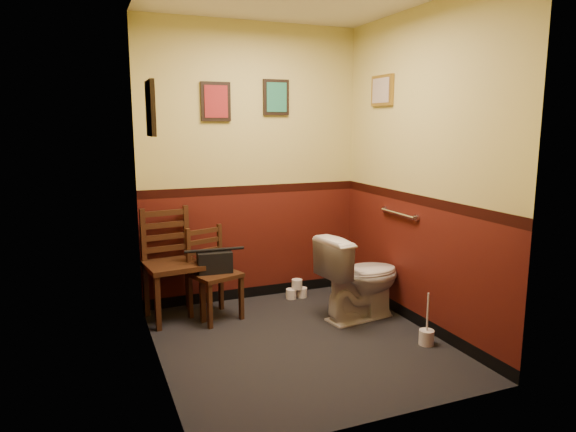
# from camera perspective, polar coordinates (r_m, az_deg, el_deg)

# --- Properties ---
(floor) EXTENTS (2.20, 2.40, 0.00)m
(floor) POSITION_cam_1_polar(r_m,az_deg,el_deg) (4.28, 1.29, -13.85)
(floor) COLOR black
(floor) RESTS_ON ground
(wall_back) EXTENTS (2.20, 0.00, 2.70)m
(wall_back) POSITION_cam_1_polar(r_m,az_deg,el_deg) (5.05, -4.05, 5.68)
(wall_back) COLOR #48140D
(wall_back) RESTS_ON ground
(wall_front) EXTENTS (2.20, 0.00, 2.70)m
(wall_front) POSITION_cam_1_polar(r_m,az_deg,el_deg) (2.88, 10.85, 2.13)
(wall_front) COLOR #48140D
(wall_front) RESTS_ON ground
(wall_left) EXTENTS (0.00, 2.40, 2.70)m
(wall_left) POSITION_cam_1_polar(r_m,az_deg,el_deg) (3.64, -14.77, 3.64)
(wall_left) COLOR #48140D
(wall_left) RESTS_ON ground
(wall_right) EXTENTS (0.00, 2.40, 2.70)m
(wall_right) POSITION_cam_1_polar(r_m,az_deg,el_deg) (4.48, 14.44, 4.81)
(wall_right) COLOR #48140D
(wall_right) RESTS_ON ground
(grab_bar) EXTENTS (0.05, 0.56, 0.06)m
(grab_bar) POSITION_cam_1_polar(r_m,az_deg,el_deg) (4.72, 12.14, 0.26)
(grab_bar) COLOR silver
(grab_bar) RESTS_ON wall_right
(framed_print_back_a) EXTENTS (0.28, 0.04, 0.36)m
(framed_print_back_a) POSITION_cam_1_polar(r_m,az_deg,el_deg) (4.93, -8.03, 12.48)
(framed_print_back_a) COLOR black
(framed_print_back_a) RESTS_ON wall_back
(framed_print_back_b) EXTENTS (0.26, 0.04, 0.34)m
(framed_print_back_b) POSITION_cam_1_polar(r_m,az_deg,el_deg) (5.11, -1.33, 13.05)
(framed_print_back_b) COLOR black
(framed_print_back_b) RESTS_ON wall_back
(framed_print_left) EXTENTS (0.04, 0.30, 0.38)m
(framed_print_left) POSITION_cam_1_polar(r_m,az_deg,el_deg) (3.73, -15.01, 11.47)
(framed_print_left) COLOR black
(framed_print_left) RESTS_ON wall_left
(framed_print_right) EXTENTS (0.04, 0.34, 0.28)m
(framed_print_right) POSITION_cam_1_polar(r_m,az_deg,el_deg) (4.96, 10.41, 13.55)
(framed_print_right) COLOR olive
(framed_print_right) RESTS_ON wall_right
(toilet) EXTENTS (0.83, 0.54, 0.76)m
(toilet) POSITION_cam_1_polar(r_m,az_deg,el_deg) (4.70, 8.03, -6.78)
(toilet) COLOR white
(toilet) RESTS_ON floor
(toilet_brush) EXTENTS (0.12, 0.12, 0.43)m
(toilet_brush) POSITION_cam_1_polar(r_m,az_deg,el_deg) (4.36, 15.14, -12.77)
(toilet_brush) COLOR silver
(toilet_brush) RESTS_ON floor
(chair_left) EXTENTS (0.52, 0.52, 1.00)m
(chair_left) POSITION_cam_1_polar(r_m,az_deg,el_deg) (4.75, -12.84, -5.23)
(chair_left) COLOR #3D2212
(chair_left) RESTS_ON floor
(chair_right) EXTENTS (0.49, 0.49, 0.83)m
(chair_right) POSITION_cam_1_polar(r_m,az_deg,el_deg) (4.70, -8.36, -6.33)
(chair_right) COLOR #3D2212
(chair_right) RESTS_ON floor
(handbag) EXTENTS (0.31, 0.17, 0.22)m
(handbag) POSITION_cam_1_polar(r_m,az_deg,el_deg) (4.64, -8.15, -5.08)
(handbag) COLOR black
(handbag) RESTS_ON chair_right
(tp_stack) EXTENTS (0.22, 0.12, 0.20)m
(tp_stack) POSITION_cam_1_polar(r_m,az_deg,el_deg) (5.26, 0.98, -8.23)
(tp_stack) COLOR silver
(tp_stack) RESTS_ON floor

